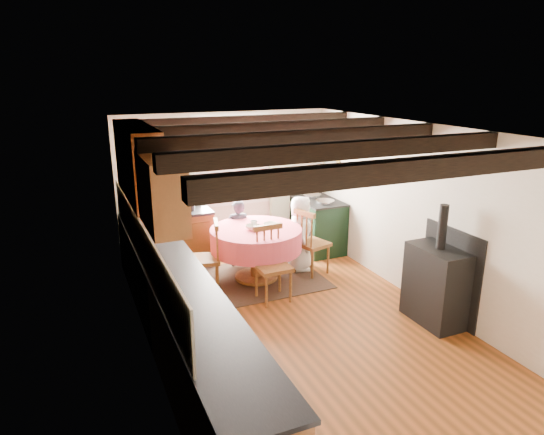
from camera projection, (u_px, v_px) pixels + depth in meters
name	position (u px, v px, depth m)	size (l,w,h in m)	color
floor	(297.00, 322.00, 6.04)	(3.60, 5.50, 0.00)	#96491B
ceiling	(301.00, 129.00, 5.35)	(3.60, 5.50, 0.00)	white
wall_back	(226.00, 184.00, 8.11)	(3.60, 0.00, 2.40)	silver
wall_front	(479.00, 348.00, 3.28)	(3.60, 0.00, 2.40)	silver
wall_left	(144.00, 253.00, 5.01)	(0.00, 5.50, 2.40)	silver
wall_right	(420.00, 214.00, 6.38)	(0.00, 5.50, 2.40)	silver
beam_a	(420.00, 169.00, 3.62)	(3.60, 0.16, 0.16)	black
beam_b	(348.00, 150.00, 4.49)	(3.60, 0.16, 0.16)	black
beam_c	(300.00, 137.00, 5.37)	(3.60, 0.16, 0.16)	black
beam_d	(266.00, 128.00, 6.25)	(3.60, 0.16, 0.16)	black
beam_e	(240.00, 121.00, 7.13)	(3.60, 0.16, 0.16)	black
splash_left	(142.00, 244.00, 5.28)	(0.02, 4.50, 0.55)	beige
splash_back	(167.00, 190.00, 7.71)	(1.40, 0.02, 0.55)	beige
base_cabinet_left	(177.00, 313.00, 5.34)	(0.60, 5.30, 0.88)	brown
base_cabinet_back	(171.00, 240.00, 7.67)	(1.30, 0.60, 0.88)	brown
worktop_left	(176.00, 275.00, 5.22)	(0.64, 5.30, 0.04)	black
worktop_back	(169.00, 213.00, 7.51)	(1.30, 0.64, 0.04)	black
wall_cabinet_glass	(138.00, 162.00, 5.91)	(0.34, 1.80, 0.90)	brown
wall_cabinet_solid	(162.00, 193.00, 4.61)	(0.34, 0.90, 0.70)	brown
window_frame	(231.00, 160.00, 8.02)	(1.34, 0.03, 1.54)	white
window_pane	(231.00, 160.00, 8.02)	(1.20, 0.01, 1.40)	white
curtain_left	(184.00, 195.00, 7.76)	(0.35, 0.10, 2.10)	#B6E1A5
curtain_right	(280.00, 186.00, 8.41)	(0.35, 0.10, 2.10)	#B6E1A5
curtain_rod	(232.00, 124.00, 7.77)	(0.03, 0.03, 2.00)	black
wall_picture	(332.00, 152.00, 8.24)	(0.04, 0.50, 0.60)	gold
wall_plate	(283.00, 151.00, 8.34)	(0.30, 0.30, 0.02)	silver
rug	(256.00, 279.00, 7.28)	(1.94, 1.51, 0.01)	#482C27
dining_table	(256.00, 254.00, 7.16)	(1.35, 1.35, 0.81)	#DE4448
chair_near	(273.00, 265.00, 6.49)	(0.44, 0.47, 1.04)	#905F29
chair_left	(205.00, 257.00, 6.78)	(0.44, 0.46, 1.03)	#905F29
chair_right	(312.00, 241.00, 7.39)	(0.45, 0.47, 1.04)	#905F29
aga_range	(318.00, 224.00, 8.39)	(0.65, 1.00, 0.93)	black
cast_iron_stove	(438.00, 265.00, 5.85)	(0.46, 0.76, 1.52)	black
child_far	(238.00, 233.00, 7.64)	(0.40, 0.26, 1.10)	#333443
child_right	(300.00, 234.00, 7.49)	(0.58, 0.38, 1.19)	white
bowl_a	(270.00, 224.00, 7.16)	(0.19, 0.19, 0.05)	silver
bowl_b	(253.00, 227.00, 6.98)	(0.22, 0.22, 0.07)	silver
cup	(254.00, 224.00, 7.10)	(0.11, 0.11, 0.10)	silver
canister_tall	(151.00, 206.00, 7.40)	(0.13, 0.13, 0.23)	#262628
canister_wide	(172.00, 204.00, 7.60)	(0.16, 0.16, 0.18)	#262628
canister_slim	(191.00, 202.00, 7.52)	(0.10, 0.10, 0.29)	#262628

